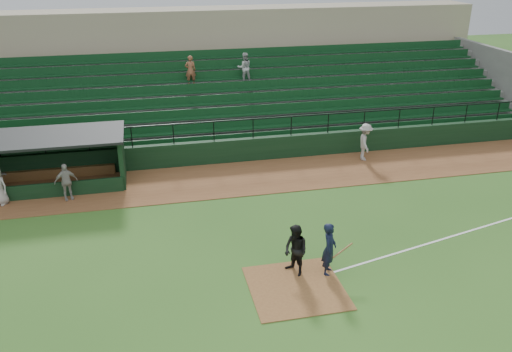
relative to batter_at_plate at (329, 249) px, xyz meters
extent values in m
plane|color=#2F5C1D|center=(-1.30, 0.40, -0.94)|extent=(90.00, 90.00, 0.00)
cube|color=brown|center=(-1.30, 8.40, -0.93)|extent=(40.00, 4.00, 0.03)
cube|color=brown|center=(-1.30, -0.60, -0.93)|extent=(3.00, 3.00, 0.03)
cube|color=white|center=(6.70, 1.60, -0.94)|extent=(17.49, 4.44, 0.01)
cube|color=black|center=(-1.30, 10.60, -0.34)|extent=(36.00, 0.35, 1.20)
cylinder|color=black|center=(-1.30, 10.60, 1.26)|extent=(36.00, 0.06, 0.06)
cube|color=slate|center=(-1.30, 15.50, 0.86)|extent=(36.00, 9.00, 3.60)
cube|color=#103A1B|center=(-1.30, 15.00, 1.31)|extent=(34.56, 8.00, 4.05)
cube|color=slate|center=(16.70, 15.55, 1.16)|extent=(0.35, 9.50, 4.20)
cube|color=gray|center=(-1.30, 22.00, 2.26)|extent=(38.00, 3.00, 6.40)
cube|color=slate|center=(-1.30, 20.00, 2.76)|extent=(36.00, 2.00, 0.20)
imported|color=#B4B4B4|center=(0.42, 16.30, 2.63)|extent=(0.85, 0.66, 1.75)
imported|color=brown|center=(-2.77, 16.30, 2.62)|extent=(0.63, 0.41, 1.72)
cube|color=black|center=(-11.05, 10.80, 0.21)|extent=(8.50, 0.20, 2.30)
cube|color=black|center=(-6.80, 9.50, 0.21)|extent=(0.20, 2.60, 2.30)
cube|color=black|center=(-11.05, 9.50, 1.42)|extent=(8.90, 3.20, 0.12)
cube|color=olive|center=(-11.05, 10.40, -0.69)|extent=(7.65, 0.40, 0.50)
cube|color=black|center=(-11.05, 8.15, -0.59)|extent=(8.50, 0.12, 0.70)
imported|color=black|center=(0.00, 0.00, 0.00)|extent=(0.73, 0.82, 1.88)
cylinder|color=olive|center=(0.40, -0.20, 0.01)|extent=(0.79, 0.34, 0.35)
imported|color=black|center=(-1.10, 0.19, -0.03)|extent=(1.02, 1.10, 1.81)
imported|color=#A09A96|center=(5.28, 9.35, 0.05)|extent=(0.99, 1.37, 1.92)
imported|color=#A6A09B|center=(-9.15, 7.78, -0.08)|extent=(1.05, 0.67, 1.66)
camera|label=1|loc=(-5.63, -14.17, 9.22)|focal=37.00mm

